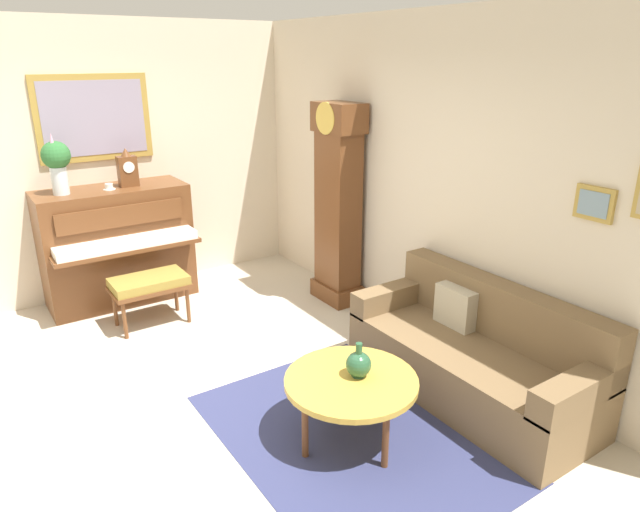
# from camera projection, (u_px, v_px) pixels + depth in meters

# --- Properties ---
(ground_plane) EXTENTS (6.40, 6.00, 0.10)m
(ground_plane) POSITION_uv_depth(u_px,v_px,m) (175.00, 418.00, 4.10)
(ground_plane) COLOR beige
(wall_left) EXTENTS (0.13, 4.90, 2.80)m
(wall_left) POSITION_uv_depth(u_px,v_px,m) (70.00, 164.00, 5.63)
(wall_left) COLOR beige
(wall_left) RESTS_ON ground_plane
(wall_back) EXTENTS (5.30, 0.13, 2.80)m
(wall_back) POSITION_uv_depth(u_px,v_px,m) (429.00, 182.00, 4.86)
(wall_back) COLOR beige
(wall_back) RESTS_ON ground_plane
(area_rug) EXTENTS (2.10, 1.50, 0.01)m
(area_rug) POSITION_uv_depth(u_px,v_px,m) (350.00, 436.00, 3.82)
(area_rug) COLOR navy
(area_rug) RESTS_ON ground_plane
(piano) EXTENTS (0.87, 1.44, 1.20)m
(piano) POSITION_uv_depth(u_px,v_px,m) (118.00, 245.00, 5.76)
(piano) COLOR brown
(piano) RESTS_ON ground_plane
(piano_bench) EXTENTS (0.42, 0.70, 0.48)m
(piano_bench) POSITION_uv_depth(u_px,v_px,m) (149.00, 285.00, 5.28)
(piano_bench) COLOR brown
(piano_bench) RESTS_ON ground_plane
(grandfather_clock) EXTENTS (0.52, 0.34, 2.03)m
(grandfather_clock) POSITION_uv_depth(u_px,v_px,m) (338.00, 211.00, 5.65)
(grandfather_clock) COLOR brown
(grandfather_clock) RESTS_ON ground_plane
(couch) EXTENTS (1.90, 0.80, 0.84)m
(couch) POSITION_uv_depth(u_px,v_px,m) (474.00, 356.00, 4.22)
(couch) COLOR brown
(couch) RESTS_ON ground_plane
(coffee_table) EXTENTS (0.88, 0.88, 0.45)m
(coffee_table) POSITION_uv_depth(u_px,v_px,m) (351.00, 383.00, 3.68)
(coffee_table) COLOR gold
(coffee_table) RESTS_ON ground_plane
(mantel_clock) EXTENTS (0.13, 0.18, 0.38)m
(mantel_clock) POSITION_uv_depth(u_px,v_px,m) (127.00, 169.00, 5.60)
(mantel_clock) COLOR brown
(mantel_clock) RESTS_ON piano
(flower_vase) EXTENTS (0.26, 0.26, 0.58)m
(flower_vase) POSITION_uv_depth(u_px,v_px,m) (57.00, 161.00, 5.22)
(flower_vase) COLOR silver
(flower_vase) RESTS_ON piano
(teacup) EXTENTS (0.12, 0.12, 0.06)m
(teacup) POSITION_uv_depth(u_px,v_px,m) (109.00, 187.00, 5.50)
(teacup) COLOR white
(teacup) RESTS_ON piano
(green_jug) EXTENTS (0.17, 0.17, 0.24)m
(green_jug) POSITION_uv_depth(u_px,v_px,m) (359.00, 364.00, 3.67)
(green_jug) COLOR #234C33
(green_jug) RESTS_ON coffee_table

